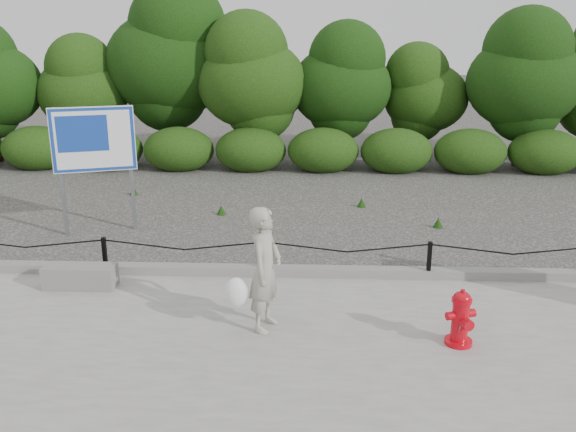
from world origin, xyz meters
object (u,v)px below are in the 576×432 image
(pedestrian, at_px, (263,271))
(fire_hydrant, at_px, (461,318))
(advertising_sign, at_px, (94,145))
(concrete_block, at_px, (80,276))

(pedestrian, bearing_deg, fire_hydrant, -80.92)
(fire_hydrant, height_order, pedestrian, pedestrian)
(pedestrian, bearing_deg, advertising_sign, 58.09)
(pedestrian, xyz_separation_m, advertising_sign, (-3.45, 3.94, 0.83))
(fire_hydrant, relative_size, concrete_block, 0.68)
(concrete_block, distance_m, advertising_sign, 3.18)
(pedestrian, relative_size, advertising_sign, 0.67)
(pedestrian, distance_m, advertising_sign, 5.30)
(pedestrian, height_order, advertising_sign, advertising_sign)
(advertising_sign, bearing_deg, pedestrian, -67.39)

